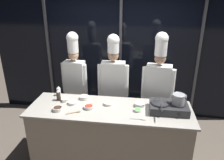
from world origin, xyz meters
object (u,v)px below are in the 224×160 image
(prep_bowl_soy_glaze, at_px, (58,109))
(prep_bowl_scallions, at_px, (138,110))
(serving_spoon_slotted, at_px, (76,112))
(chef_sous, at_px, (113,79))
(stock_pot, at_px, (179,99))
(squeeze_bottle_soy, at_px, (58,95))
(prep_bowl_ginger, at_px, (108,103))
(prep_bowl_noodles, at_px, (65,100))
(serving_spoon_solid, at_px, (141,119))
(prep_bowl_garlic, at_px, (140,104))
(chef_head, at_px, (75,75))
(prep_bowl_shrimp, at_px, (84,97))
(frying_pan, at_px, (160,101))
(squeeze_bottle_clear, at_px, (59,91))
(prep_bowl_chili_flakes, at_px, (89,107))
(portable_stove, at_px, (169,107))
(chef_line, at_px, (158,81))
(prep_bowl_onion, at_px, (73,102))

(prep_bowl_soy_glaze, height_order, prep_bowl_scallions, prep_bowl_soy_glaze)
(prep_bowl_soy_glaze, xyz_separation_m, serving_spoon_slotted, (0.28, -0.02, -0.02))
(prep_bowl_soy_glaze, distance_m, chef_sous, 1.16)
(stock_pot, relative_size, chef_sous, 0.11)
(squeeze_bottle_soy, relative_size, prep_bowl_scallions, 1.68)
(squeeze_bottle_soy, xyz_separation_m, chef_sous, (0.79, 0.62, 0.08))
(prep_bowl_ginger, relative_size, prep_bowl_noodles, 1.26)
(stock_pot, relative_size, serving_spoon_solid, 0.95)
(prep_bowl_garlic, relative_size, chef_head, 0.08)
(prep_bowl_shrimp, bearing_deg, squeeze_bottle_soy, -165.70)
(frying_pan, height_order, prep_bowl_ginger, frying_pan)
(frying_pan, bearing_deg, squeeze_bottle_clear, 169.99)
(prep_bowl_chili_flakes, distance_m, chef_head, 0.98)
(prep_bowl_scallions, bearing_deg, serving_spoon_slotted, -169.83)
(stock_pot, relative_size, prep_bowl_ginger, 1.45)
(prep_bowl_scallions, height_order, serving_spoon_slotted, prep_bowl_scallions)
(portable_stove, distance_m, chef_line, 0.68)
(chef_head, bearing_deg, prep_bowl_garlic, 155.08)
(prep_bowl_scallions, relative_size, chef_head, 0.06)
(prep_bowl_shrimp, distance_m, chef_head, 0.66)
(prep_bowl_ginger, xyz_separation_m, prep_bowl_noodles, (-0.69, 0.02, 0.01))
(prep_bowl_shrimp, xyz_separation_m, prep_bowl_garlic, (0.89, -0.12, 0.00))
(prep_bowl_ginger, bearing_deg, prep_bowl_garlic, 1.60)
(prep_bowl_garlic, height_order, chef_line, chef_line)
(prep_bowl_chili_flakes, bearing_deg, prep_bowl_shrimp, 116.20)
(chef_line, bearing_deg, prep_bowl_shrimp, 28.57)
(prep_bowl_soy_glaze, bearing_deg, prep_bowl_shrimp, 55.03)
(squeeze_bottle_clear, height_order, prep_bowl_ginger, squeeze_bottle_clear)
(prep_bowl_onion, height_order, serving_spoon_solid, prep_bowl_onion)
(frying_pan, height_order, chef_sous, chef_sous)
(serving_spoon_solid, relative_size, chef_sous, 0.11)
(prep_bowl_ginger, height_order, serving_spoon_solid, prep_bowl_ginger)
(portable_stove, height_order, serving_spoon_slotted, portable_stove)
(chef_head, distance_m, chef_line, 1.50)
(prep_bowl_shrimp, relative_size, chef_line, 0.07)
(serving_spoon_solid, xyz_separation_m, chef_line, (0.27, 0.94, 0.18))
(chef_sous, bearing_deg, prep_bowl_noodles, 39.91)
(serving_spoon_solid, bearing_deg, prep_bowl_garlic, 94.19)
(prep_bowl_shrimp, xyz_separation_m, chef_head, (-0.32, 0.56, 0.16))
(chef_sous, bearing_deg, portable_stove, 137.73)
(portable_stove, xyz_separation_m, prep_bowl_garlic, (-0.41, 0.09, -0.03))
(portable_stove, relative_size, prep_bowl_noodles, 4.74)
(prep_bowl_soy_glaze, bearing_deg, prep_bowl_garlic, 13.79)
(prep_bowl_soy_glaze, height_order, prep_bowl_chili_flakes, prep_bowl_soy_glaze)
(portable_stove, distance_m, prep_bowl_noodles, 1.58)
(prep_bowl_ginger, relative_size, chef_line, 0.07)
(portable_stove, bearing_deg, prep_bowl_ginger, 175.34)
(prep_bowl_soy_glaze, xyz_separation_m, chef_head, (-0.03, 0.97, 0.17))
(frying_pan, relative_size, prep_bowl_soy_glaze, 3.12)
(portable_stove, distance_m, prep_bowl_scallions, 0.44)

